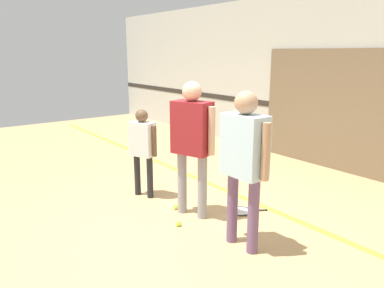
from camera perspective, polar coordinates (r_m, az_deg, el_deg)
ground_plane at (r=4.98m, az=-0.40°, el=-11.04°), size 16.00×16.00×0.00m
wall_back at (r=7.14m, az=22.37°, el=8.79°), size 16.00×0.07×3.20m
wall_panel at (r=7.11m, az=22.14°, el=4.61°), size 3.40×0.05×2.16m
floor_stripe at (r=5.61m, az=8.10°, el=-8.23°), size 14.40×0.10×0.01m
person_instructor at (r=4.71m, az=0.00°, el=1.42°), size 0.64×0.41×1.75m
person_student_left at (r=5.47m, az=-7.55°, el=0.08°), size 0.47×0.32×1.31m
person_student_right at (r=3.94m, az=8.02°, el=-1.48°), size 0.65×0.27×1.72m
racket_spare_on_floor at (r=5.17m, az=7.49°, el=-10.08°), size 0.43×0.54×0.03m
tennis_ball_near_instructor at (r=4.73m, az=-2.07°, el=-12.04°), size 0.07×0.07×0.07m
tennis_ball_by_spare_racket at (r=5.36m, az=6.28°, el=-8.90°), size 0.07×0.07×0.07m
tennis_ball_stray_left at (r=5.20m, az=-2.53°, el=-9.57°), size 0.07×0.07×0.07m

